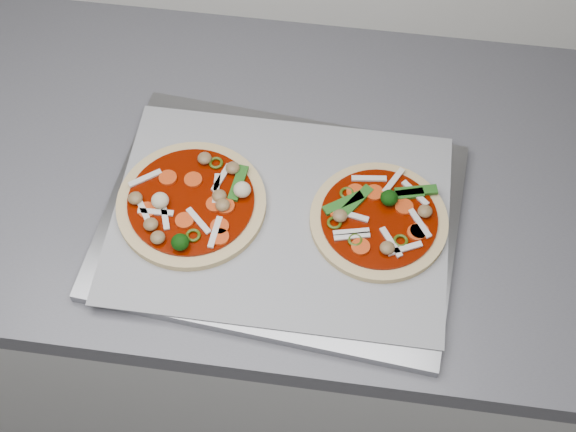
# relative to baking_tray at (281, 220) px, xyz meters

# --- Properties ---
(base_cabinet) EXTENTS (3.60, 0.60, 0.86)m
(base_cabinet) POSITION_rel_baking_tray_xyz_m (-0.35, 0.08, -0.48)
(base_cabinet) COLOR silver
(base_cabinet) RESTS_ON ground
(countertop) EXTENTS (3.60, 0.60, 0.04)m
(countertop) POSITION_rel_baking_tray_xyz_m (-0.35, 0.08, -0.03)
(countertop) COLOR #5C5C62
(countertop) RESTS_ON base_cabinet
(baking_tray) EXTENTS (0.50, 0.39, 0.02)m
(baking_tray) POSITION_rel_baking_tray_xyz_m (0.00, 0.00, 0.00)
(baking_tray) COLOR gray
(baking_tray) RESTS_ON countertop
(parchment) EXTENTS (0.45, 0.33, 0.00)m
(parchment) POSITION_rel_baking_tray_xyz_m (0.00, 0.00, 0.01)
(parchment) COLOR gray
(parchment) RESTS_ON baking_tray
(pizza_left) EXTENTS (0.27, 0.27, 0.03)m
(pizza_left) POSITION_rel_baking_tray_xyz_m (-0.12, -0.00, 0.02)
(pizza_left) COLOR #CEB67C
(pizza_left) RESTS_ON parchment
(pizza_right) EXTENTS (0.20, 0.20, 0.03)m
(pizza_right) POSITION_rel_baking_tray_xyz_m (0.13, 0.01, 0.02)
(pizza_right) COLOR #CEB67C
(pizza_right) RESTS_ON parchment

